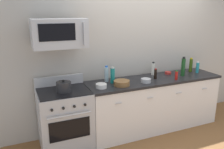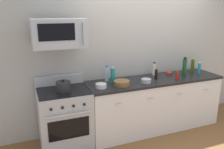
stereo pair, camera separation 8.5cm
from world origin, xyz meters
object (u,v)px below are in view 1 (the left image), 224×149
at_px(range_oven, 65,119).
at_px(bowl_steel_prep, 146,80).
at_px(microwave, 59,33).
at_px(bottle_water_clear, 106,74).
at_px(bottle_soy_sauce_dark, 155,74).
at_px(bottle_hot_sauce_red, 176,75).
at_px(bottle_wine_green, 183,67).
at_px(bowl_white_ceramic, 101,86).
at_px(bowl_red_small, 168,73).
at_px(bottle_sparkling_teal, 113,75).
at_px(bowl_wooden_salad, 122,83).
at_px(bottle_dish_soap, 197,68).
at_px(stockpot, 64,87).
at_px(bottle_vinegar_white, 153,69).
at_px(bottle_olive_oil, 191,65).

distance_m(range_oven, bowl_steel_prep, 1.42).
bearing_deg(microwave, bottle_water_clear, 10.03).
relative_size(range_oven, bottle_soy_sauce_dark, 5.98).
bearing_deg(bottle_hot_sauce_red, bottle_wine_green, 29.91).
relative_size(microwave, bowl_white_ceramic, 4.48).
distance_m(range_oven, bottle_soy_sauce_dark, 1.67).
bearing_deg(range_oven, bowl_red_small, 4.52).
xyz_separation_m(bottle_wine_green, bottle_soy_sauce_dark, (-0.56, 0.03, -0.08)).
bearing_deg(range_oven, bottle_wine_green, -1.30).
xyz_separation_m(bottle_hot_sauce_red, bottle_sparkling_teal, (-1.07, 0.25, 0.05)).
distance_m(microwave, bowl_red_small, 2.13).
bearing_deg(bowl_wooden_salad, range_oven, 172.70).
bearing_deg(bowl_wooden_salad, bowl_steel_prep, -2.30).
height_order(range_oven, bottle_wine_green, bottle_wine_green).
height_order(range_oven, bottle_soy_sauce_dark, bottle_soy_sauce_dark).
relative_size(bottle_dish_soap, bowl_wooden_salad, 0.84).
bearing_deg(bottle_water_clear, stockpot, -162.97).
distance_m(bottle_vinegar_white, stockpot, 1.71).
relative_size(bottle_hot_sauce_red, bowl_white_ceramic, 0.94).
xyz_separation_m(range_oven, bottle_sparkling_teal, (0.81, 0.06, 0.58)).
relative_size(range_oven, bottle_wine_green, 3.11).
height_order(microwave, bottle_olive_oil, microwave).
xyz_separation_m(microwave, bottle_sparkling_teal, (0.81, 0.01, -0.70)).
height_order(bottle_olive_oil, bowl_red_small, bottle_olive_oil).
bearing_deg(bowl_steel_prep, bottle_dish_soap, 6.63).
distance_m(bottle_vinegar_white, bottle_olive_oil, 0.79).
height_order(bottle_wine_green, bowl_red_small, bottle_wine_green).
xyz_separation_m(microwave, bowl_white_ceramic, (0.56, -0.15, -0.80)).
bearing_deg(bottle_olive_oil, microwave, -178.14).
relative_size(bottle_wine_green, bottle_soy_sauce_dark, 1.92).
bearing_deg(bottle_wine_green, bottle_water_clear, 170.66).
relative_size(bottle_water_clear, bowl_red_small, 2.32).
relative_size(bowl_red_small, stockpot, 0.54).
distance_m(bowl_steel_prep, stockpot, 1.33).
distance_m(bottle_sparkling_teal, bowl_red_small, 1.17).
distance_m(bottle_water_clear, bowl_red_small, 1.22).
height_order(microwave, bowl_steel_prep, microwave).
bearing_deg(range_oven, bottle_vinegar_white, 7.28).
bearing_deg(stockpot, bowl_steel_prep, -3.40).
relative_size(bowl_wooden_salad, stockpot, 1.19).
bearing_deg(bottle_dish_soap, bottle_soy_sauce_dark, -178.50).
height_order(bowl_steel_prep, bowl_wooden_salad, bowl_wooden_salad).
distance_m(bottle_hot_sauce_red, stockpot, 1.89).
bearing_deg(bottle_vinegar_white, bowl_steel_prep, -136.10).
distance_m(bottle_hot_sauce_red, bottle_water_clear, 1.19).
bearing_deg(bowl_white_ceramic, microwave, 165.03).
bearing_deg(bottle_wine_green, bowl_wooden_salad, -176.96).
relative_size(bottle_hot_sauce_red, bottle_water_clear, 0.59).
bearing_deg(bottle_olive_oil, range_oven, -177.10).
xyz_separation_m(bottle_dish_soap, bottle_sparkling_teal, (-1.71, 0.05, 0.03)).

